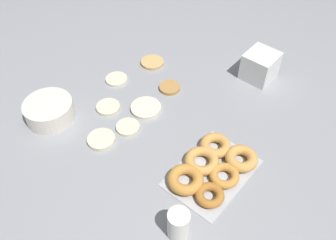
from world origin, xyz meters
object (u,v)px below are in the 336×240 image
(donut_tray, at_px, (212,167))
(batter_bowl, at_px, (49,111))
(pancake_3, at_px, (152,62))
(paper_cup, at_px, (178,224))
(pancake_6, at_px, (101,139))
(pancake_4, at_px, (146,108))
(pancake_1, at_px, (128,127))
(pancake_2, at_px, (116,79))
(container_stack, at_px, (260,66))
(pancake_5, at_px, (108,107))
(pancake_0, at_px, (170,88))

(donut_tray, distance_m, batter_bowl, 0.61)
(pancake_3, bearing_deg, paper_cup, -132.80)
(pancake_6, bearing_deg, pancake_4, -3.54)
(pancake_3, distance_m, pancake_6, 0.46)
(pancake_1, bearing_deg, pancake_2, 54.38)
(pancake_2, xyz_separation_m, container_stack, (0.39, -0.42, 0.05))
(pancake_1, distance_m, paper_cup, 0.43)
(pancake_1, relative_size, pancake_6, 0.88)
(pancake_6, height_order, donut_tray, donut_tray)
(pancake_2, distance_m, paper_cup, 0.69)
(pancake_1, relative_size, pancake_5, 0.95)
(pancake_6, bearing_deg, pancake_1, -16.45)
(pancake_1, height_order, pancake_6, pancake_6)
(pancake_6, bearing_deg, donut_tray, -68.63)
(pancake_5, bearing_deg, container_stack, -32.47)
(pancake_5, distance_m, batter_bowl, 0.21)
(pancake_2, height_order, pancake_3, pancake_3)
(pancake_1, height_order, pancake_3, same)
(pancake_3, bearing_deg, batter_bowl, 171.59)
(pancake_2, bearing_deg, container_stack, -47.52)
(pancake_4, relative_size, pancake_6, 1.19)
(pancake_0, relative_size, pancake_2, 0.93)
(pancake_0, bearing_deg, pancake_3, 64.44)
(pancake_3, bearing_deg, pancake_2, 167.64)
(pancake_4, bearing_deg, pancake_3, 36.78)
(batter_bowl, bearing_deg, pancake_5, -36.90)
(pancake_0, height_order, paper_cup, paper_cup)
(paper_cup, bearing_deg, pancake_5, 67.24)
(pancake_3, distance_m, pancake_5, 0.31)
(pancake_2, relative_size, pancake_6, 0.92)
(pancake_0, bearing_deg, container_stack, -38.00)
(pancake_3, bearing_deg, donut_tray, -119.53)
(pancake_4, bearing_deg, paper_cup, -127.07)
(batter_bowl, bearing_deg, pancake_0, -30.04)
(pancake_5, height_order, pancake_6, pancake_6)
(batter_bowl, distance_m, paper_cup, 0.63)
(batter_bowl, bearing_deg, container_stack, -33.58)
(pancake_2, bearing_deg, paper_cup, -119.94)
(pancake_1, bearing_deg, pancake_4, 8.31)
(pancake_3, height_order, pancake_5, same)
(pancake_6, bearing_deg, paper_cup, -102.28)
(pancake_1, xyz_separation_m, paper_cup, (-0.19, -0.38, 0.04))
(pancake_5, xyz_separation_m, paper_cup, (-0.21, -0.51, 0.04))
(container_stack, bearing_deg, donut_tray, -165.92)
(pancake_2, xyz_separation_m, batter_bowl, (-0.30, 0.03, 0.03))
(pancake_1, distance_m, pancake_2, 0.27)
(paper_cup, bearing_deg, pancake_3, 47.20)
(pancake_4, relative_size, batter_bowl, 0.65)
(pancake_5, distance_m, pancake_6, 0.16)
(pancake_6, bearing_deg, pancake_0, -1.25)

